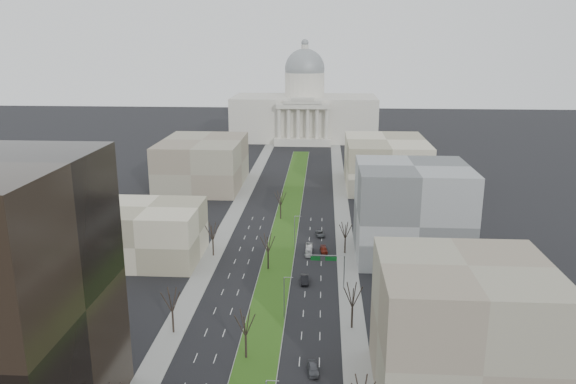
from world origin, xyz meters
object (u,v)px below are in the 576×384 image
at_px(car_grey_near, 313,368).
at_px(box_van, 309,250).
at_px(car_black, 305,279).
at_px(car_red, 324,250).
at_px(car_grey_far, 320,234).

distance_m(car_grey_near, box_van, 54.92).
height_order(car_grey_near, car_black, car_black).
distance_m(car_red, car_grey_far, 12.65).
bearing_deg(car_grey_far, car_grey_near, -98.76).
relative_size(car_grey_near, box_van, 0.65).
xyz_separation_m(car_grey_near, box_van, (-2.21, 54.88, 0.21)).
bearing_deg(box_van, car_black, -91.92).
bearing_deg(car_red, car_grey_near, -97.19).
relative_size(car_black, car_red, 1.16).
relative_size(car_grey_near, car_red, 1.05).
relative_size(car_red, box_van, 0.62).
bearing_deg(box_van, car_grey_far, 78.31).
bearing_deg(car_grey_near, box_van, 85.34).
height_order(car_grey_near, box_van, box_van).
bearing_deg(car_red, box_van, -167.41).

